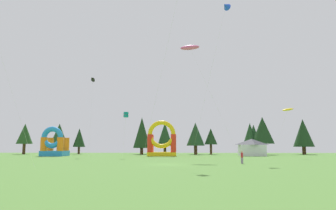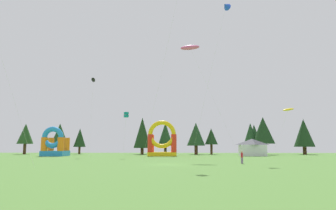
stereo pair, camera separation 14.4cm
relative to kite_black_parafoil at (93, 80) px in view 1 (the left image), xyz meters
name	(u,v)px [view 1 (the left image)]	position (x,y,z in m)	size (l,w,h in m)	color
ground_plane	(166,164)	(16.33, -25.90, -15.82)	(120.00, 120.00, 0.00)	#548438
kite_black_parafoil	(93,80)	(0.00, 0.00, 0.00)	(2.03, 7.21, 16.35)	black
kite_yellow_parafoil	(288,110)	(37.86, -5.88, -7.06)	(4.28, 0.97, 9.20)	yellow
kite_teal_box	(126,115)	(8.18, -6.66, -7.98)	(1.45, 2.95, 8.33)	#0C7F7A
kite_pink_parafoil	(190,48)	(19.73, -13.60, 2.42)	(9.27, 2.19, 18.70)	#EA599E
kite_blue_delta	(226,6)	(25.68, -14.28, 9.23)	(6.66, 5.38, 25.77)	blue
person_far_side	(242,156)	(25.67, -24.14, -14.88)	(0.37, 0.37, 1.58)	#724C8C
inflatable_blue_arch	(162,142)	(14.23, 3.83, -12.94)	(6.11, 4.01, 7.54)	yellow
inflatable_yellow_castle	(54,145)	(-8.84, 3.18, -13.56)	(4.86, 4.85, 6.25)	#268CD8
festival_tent	(252,147)	(33.64, 5.28, -13.98)	(5.21, 4.20, 3.68)	silver
tree_row_0	(25,134)	(-22.45, 17.53, -10.57)	(4.10, 4.10, 7.96)	#4C331E
tree_row_1	(59,135)	(-14.01, 19.35, -10.91)	(4.94, 4.94, 8.06)	#4C331E
tree_row_2	(79,138)	(-8.75, 19.89, -11.54)	(3.21, 3.21, 6.79)	#4C331E
tree_row_3	(142,133)	(8.47, 16.22, -10.37)	(4.35, 4.35, 9.35)	#4C331E
tree_row_4	(165,134)	(14.19, 19.95, -10.62)	(3.96, 3.96, 8.33)	#4C331E
tree_row_5	(195,134)	(22.06, 15.72, -10.79)	(4.54, 4.54, 7.97)	#4C331E
tree_row_6	(211,137)	(25.98, 16.59, -11.35)	(3.27, 3.27, 6.57)	#4C331E
tree_row_7	(250,134)	(35.73, 15.96, -10.68)	(3.45, 3.45, 7.85)	#4C331E
tree_row_8	(254,135)	(37.55, 19.87, -10.85)	(3.59, 3.59, 7.71)	#4C331E
tree_row_9	(263,131)	(38.59, 14.83, -9.91)	(5.48, 5.48, 9.26)	#4C331E
tree_row_10	(303,133)	(49.14, 16.60, -10.46)	(5.02, 5.02, 8.87)	#4C331E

